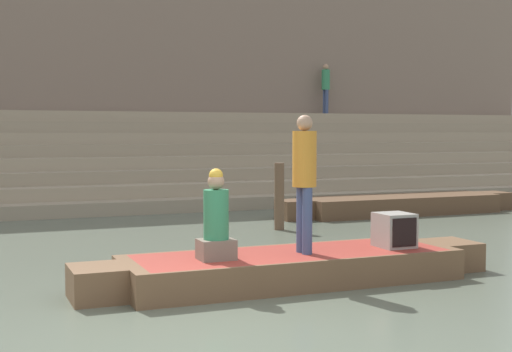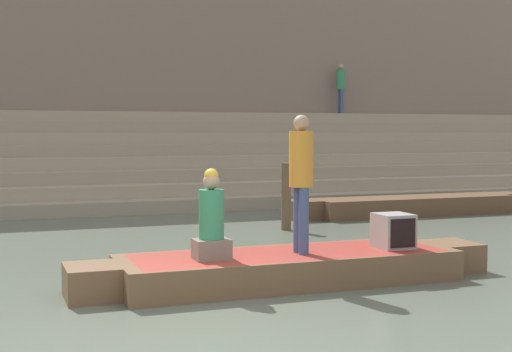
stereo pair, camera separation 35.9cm
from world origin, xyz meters
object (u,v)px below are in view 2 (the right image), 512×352
(person_standing, at_px, (301,173))
(tv_set, at_px, (393,231))
(rowboat_main, at_px, (289,267))
(moored_boat_shore, at_px, (411,205))
(person_rowing, at_px, (211,222))
(person_on_steps, at_px, (341,84))
(mooring_post, at_px, (286,197))

(person_standing, distance_m, tv_set, 1.53)
(rowboat_main, relative_size, moored_boat_shore, 0.91)
(person_rowing, bearing_deg, tv_set, 4.12)
(rowboat_main, relative_size, tv_set, 11.54)
(rowboat_main, xyz_separation_m, person_standing, (0.12, -0.10, 1.19))
(rowboat_main, xyz_separation_m, person_on_steps, (7.30, 12.88, 3.24))
(rowboat_main, relative_size, person_on_steps, 3.38)
(mooring_post, bearing_deg, tv_set, -95.01)
(moored_boat_shore, distance_m, mooring_post, 3.94)
(person_rowing, bearing_deg, mooring_post, 62.46)
(mooring_post, bearing_deg, person_rowing, -122.25)
(person_rowing, relative_size, mooring_post, 0.84)
(tv_set, bearing_deg, person_on_steps, 71.94)
(moored_boat_shore, xyz_separation_m, mooring_post, (-3.68, -1.35, 0.43))
(rowboat_main, height_order, tv_set, tv_set)
(person_standing, distance_m, person_on_steps, 14.97)
(rowboat_main, height_order, person_standing, person_standing)
(person_rowing, bearing_deg, person_on_steps, 61.97)
(rowboat_main, xyz_separation_m, person_rowing, (-1.05, -0.10, 0.63))
(tv_set, bearing_deg, person_standing, -175.06)
(moored_boat_shore, distance_m, person_on_steps, 7.96)
(person_standing, xyz_separation_m, person_rowing, (-1.17, -0.00, -0.56))
(person_on_steps, bearing_deg, person_standing, 0.38)
(person_rowing, distance_m, person_on_steps, 15.66)
(person_standing, bearing_deg, tv_set, -5.04)
(rowboat_main, xyz_separation_m, tv_set, (1.44, -0.13, 0.40))
(person_rowing, relative_size, tv_set, 2.29)
(person_rowing, xyz_separation_m, mooring_post, (2.89, 4.58, -0.19))
(rowboat_main, height_order, moored_boat_shore, moored_boat_shore)
(rowboat_main, bearing_deg, mooring_post, 67.55)
(moored_boat_shore, bearing_deg, rowboat_main, -136.46)
(person_rowing, distance_m, tv_set, 2.50)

